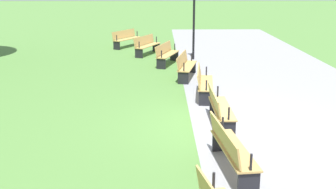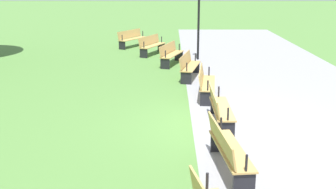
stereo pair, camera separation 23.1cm
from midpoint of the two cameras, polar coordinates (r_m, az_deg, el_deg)
The scene contains 10 objects.
ground_plane at distance 10.43m, azimuth 8.01°, elevation -4.25°, with size 120.00×120.00×0.00m, color #54843D.
path_paving at distance 11.02m, azimuth 20.72°, elevation -4.03°, with size 40.11×6.35×0.01m, color #939399.
bench_0 at distance 22.24m, azimuth -4.77°, elevation 7.79°, with size 1.96×1.42×0.89m.
bench_1 at distance 19.91m, azimuth -1.97°, elevation 6.90°, with size 2.02×1.25×0.89m.
bench_2 at distance 17.54m, azimuth 0.75°, elevation 5.70°, with size 2.05×1.07×0.89m.
bench_3 at distance 15.13m, azimuth 3.33°, elevation 4.06°, with size 2.05×0.88×0.89m.
bench_4 at distance 12.70m, azimuth 5.70°, elevation 1.73°, with size 2.04×0.68×0.89m.
bench_5 at distance 10.27m, azimuth 7.72°, elevation -1.73°, with size 2.00×0.47×0.89m.
bench_6 at distance 7.87m, azimuth 9.02°, elevation -7.33°, with size 2.04×0.68×0.89m.
lamp_post at distance 18.51m, azimuth 4.66°, elevation 12.62°, with size 0.32×0.32×3.60m.
Camera 2 is at (9.71, -1.26, 3.54)m, focal length 44.12 mm.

